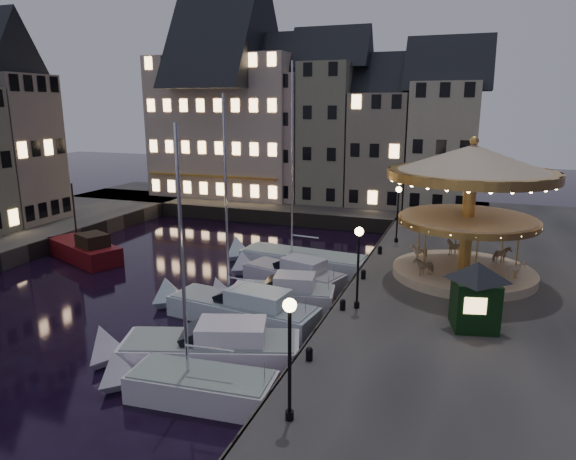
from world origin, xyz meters
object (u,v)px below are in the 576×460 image
at_px(bollard_b, 343,304).
at_px(carousel, 471,186).
at_px(ticket_kiosk, 477,284).
at_px(motorboat_b, 202,349).
at_px(red_fishing_boat, 85,251).
at_px(motorboat_f, 296,260).
at_px(motorboat_c, 236,308).
at_px(motorboat_d, 275,296).
at_px(streetlamp_b, 358,256).
at_px(bollard_d, 380,250).
at_px(motorboat_e, 288,275).
at_px(streetlamp_c, 398,206).
at_px(motorboat_a, 189,386).
at_px(streetlamp_a, 290,342).
at_px(bollard_a, 309,353).
at_px(bollard_c, 363,274).

distance_m(bollard_b, carousel, 10.51).
bearing_deg(ticket_kiosk, motorboat_b, -155.94).
bearing_deg(red_fishing_boat, motorboat_f, 13.53).
height_order(motorboat_b, motorboat_c, motorboat_c).
bearing_deg(motorboat_d, streetlamp_b, -19.32).
distance_m(streetlamp_b, bollard_d, 10.30).
bearing_deg(motorboat_b, ticket_kiosk, 24.06).
bearing_deg(streetlamp_b, bollard_b, -140.19).
relative_size(streetlamp_b, motorboat_f, 0.31).
bearing_deg(motorboat_e, streetlamp_c, 55.05).
bearing_deg(motorboat_a, streetlamp_a, -20.35).
bearing_deg(motorboat_f, motorboat_c, -89.98).
xyz_separation_m(bollard_a, motorboat_a, (-4.24, -2.20, -1.07)).
relative_size(bollard_b, motorboat_b, 0.06).
height_order(streetlamp_c, carousel, carousel).
distance_m(streetlamp_a, motorboat_c, 11.70).
bearing_deg(motorboat_a, bollard_c, 71.54).
bearing_deg(bollard_a, carousel, 66.86).
bearing_deg(motorboat_f, streetlamp_c, 34.93).
bearing_deg(red_fishing_boat, carousel, 3.17).
bearing_deg(motorboat_e, ticket_kiosk, -28.05).
relative_size(motorboat_b, carousel, 0.94).
distance_m(streetlamp_a, ticket_kiosk, 11.01).
bearing_deg(bollard_c, motorboat_c, -137.56).
relative_size(motorboat_a, motorboat_b, 1.27).
bearing_deg(streetlamp_c, carousel, -53.60).
bearing_deg(motorboat_e, bollard_b, -49.80).
bearing_deg(bollard_b, streetlamp_b, 39.81).
distance_m(bollard_a, motorboat_c, 7.84).
height_order(bollard_a, motorboat_e, motorboat_e).
bearing_deg(ticket_kiosk, streetlamp_b, 174.93).
bearing_deg(bollard_b, bollard_a, -90.00).
xyz_separation_m(carousel, ticket_kiosk, (0.62, -7.35, -3.31)).
height_order(streetlamp_a, bollard_a, streetlamp_a).
height_order(motorboat_c, motorboat_e, motorboat_c).
bearing_deg(bollard_c, streetlamp_b, -82.41).
distance_m(motorboat_d, motorboat_f, 7.39).
bearing_deg(motorboat_f, streetlamp_b, -54.96).
distance_m(streetlamp_b, red_fishing_boat, 22.52).
height_order(streetlamp_a, bollard_c, streetlamp_a).
relative_size(motorboat_d, motorboat_f, 0.52).
height_order(streetlamp_c, motorboat_b, streetlamp_c).
bearing_deg(bollard_b, red_fishing_boat, 164.33).
xyz_separation_m(streetlamp_c, ticket_kiosk, (5.51, -13.99, -0.60)).
xyz_separation_m(bollard_c, motorboat_e, (-5.03, 0.95, -0.96)).
relative_size(bollard_a, motorboat_d, 0.08).
bearing_deg(streetlamp_b, streetlamp_a, -90.00).
relative_size(bollard_a, bollard_c, 1.00).
height_order(streetlamp_b, bollard_d, streetlamp_b).
xyz_separation_m(bollard_a, motorboat_c, (-5.75, 5.24, -0.92)).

